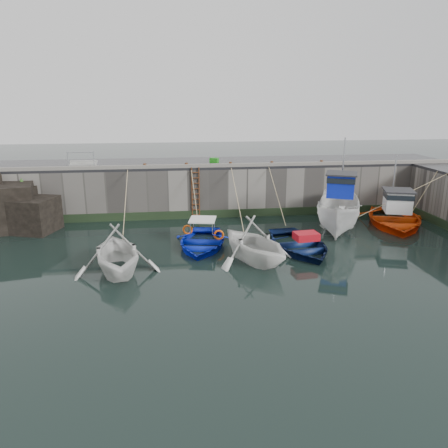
{
  "coord_description": "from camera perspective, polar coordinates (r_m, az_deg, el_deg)",
  "views": [
    {
      "loc": [
        -3.61,
        -16.25,
        7.15
      ],
      "look_at": [
        -0.96,
        4.33,
        1.2
      ],
      "focal_mm": 35.0,
      "sensor_mm": 36.0,
      "label": 1
    }
  ],
  "objects": [
    {
      "name": "boat_near_blue_rope",
      "position": [
        25.85,
        -3.61,
        -0.09
      ],
      "size": [
        0.04,
        3.9,
        3.1
      ],
      "primitive_type": null,
      "color": "tan",
      "rests_on": "ground"
    },
    {
      "name": "algae_back",
      "position": [
        27.34,
        0.5,
        1.38
      ],
      "size": [
        30.0,
        0.08,
        0.5
      ],
      "primitive_type": "cube",
      "color": "black",
      "rests_on": "ground"
    },
    {
      "name": "boat_near_navy",
      "position": [
        21.92,
        9.72,
        -3.28
      ],
      "size": [
        4.16,
        5.45,
        1.05
      ],
      "primitive_type": "imported",
      "rotation": [
        0.0,
        0.0,
        0.11
      ],
      "color": "#0A1842",
      "rests_on": "ground"
    },
    {
      "name": "kerb_back",
      "position": [
        26.92,
        0.46,
        7.69
      ],
      "size": [
        30.0,
        0.3,
        0.2
      ],
      "primitive_type": "cube",
      "color": "slate",
      "rests_on": "road_back"
    },
    {
      "name": "quay_back",
      "position": [
        29.52,
        -0.17,
        4.97
      ],
      "size": [
        30.0,
        5.0,
        3.0
      ],
      "primitive_type": "cube",
      "color": "slate",
      "rests_on": "ground"
    },
    {
      "name": "bollard_c",
      "position": [
        27.04,
        0.85,
        7.82
      ],
      "size": [
        0.18,
        0.18,
        0.28
      ],
      "primitive_type": "cylinder",
      "color": "#3F1E0F",
      "rests_on": "road_back"
    },
    {
      "name": "boat_near_blacktrim_rope",
      "position": [
        24.97,
        1.61,
        -0.65
      ],
      "size": [
        0.04,
        5.85,
        3.1
      ],
      "primitive_type": null,
      "color": "tan",
      "rests_on": "ground"
    },
    {
      "name": "bollard_a",
      "position": [
        26.81,
        -10.31,
        7.49
      ],
      "size": [
        0.18,
        0.18,
        0.28
      ],
      "primitive_type": "cylinder",
      "color": "#3F1E0F",
      "rests_on": "road_back"
    },
    {
      "name": "boat_near_white_rope",
      "position": [
        24.53,
        -12.42,
        -1.33
      ],
      "size": [
        0.04,
        6.35,
        3.1
      ],
      "primitive_type": null,
      "color": "tan",
      "rests_on": "ground"
    },
    {
      "name": "boat_far_white",
      "position": [
        25.31,
        14.81,
        1.47
      ],
      "size": [
        4.71,
        6.71,
        5.43
      ],
      "rotation": [
        0.0,
        0.0,
        -0.42
      ],
      "color": "silver",
      "rests_on": "ground"
    },
    {
      "name": "boat_near_white",
      "position": [
        19.46,
        -13.71,
        -6.04
      ],
      "size": [
        4.67,
        5.16,
        2.38
      ],
      "primitive_type": "imported",
      "rotation": [
        0.0,
        0.0,
        0.19
      ],
      "color": "silver",
      "rests_on": "ground"
    },
    {
      "name": "boat_near_navy_rope",
      "position": [
        26.04,
        6.88,
        -0.05
      ],
      "size": [
        0.04,
        4.77,
        3.1
      ],
      "primitive_type": null,
      "color": "tan",
      "rests_on": "ground"
    },
    {
      "name": "ladder",
      "position": [
        26.79,
        -3.73,
        4.0
      ],
      "size": [
        0.51,
        0.08,
        3.2
      ],
      "color": "#3F1E0F",
      "rests_on": "ground"
    },
    {
      "name": "railing",
      "position": [
        28.22,
        -17.91,
        7.52
      ],
      "size": [
        1.6,
        1.05,
        1.0
      ],
      "color": "#A5A8AD",
      "rests_on": "road_back"
    },
    {
      "name": "boat_near_blue",
      "position": [
        22.09,
        -2.92,
        -2.91
      ],
      "size": [
        4.23,
        5.29,
        0.98
      ],
      "primitive_type": "imported",
      "rotation": [
        0.0,
        0.0,
        -0.19
      ],
      "color": "#0D24CC",
      "rests_on": "ground"
    },
    {
      "name": "bollard_e",
      "position": [
        28.45,
        12.61,
        7.84
      ],
      "size": [
        0.18,
        0.18,
        0.28
      ],
      "primitive_type": "cylinder",
      "color": "#3F1E0F",
      "rests_on": "road_back"
    },
    {
      "name": "bollard_d",
      "position": [
        27.53,
        6.27,
        7.87
      ],
      "size": [
        0.18,
        0.18,
        0.28
      ],
      "primitive_type": "cylinder",
      "color": "#3F1E0F",
      "rests_on": "road_back"
    },
    {
      "name": "ground",
      "position": [
        18.11,
        4.81,
        -7.31
      ],
      "size": [
        120.0,
        120.0,
        0.0
      ],
      "primitive_type": "plane",
      "color": "black",
      "rests_on": "ground"
    },
    {
      "name": "bollard_b",
      "position": [
        26.8,
        -4.92,
        7.68
      ],
      "size": [
        0.18,
        0.18,
        0.28
      ],
      "primitive_type": "cylinder",
      "color": "#3F1E0F",
      "rests_on": "road_back"
    },
    {
      "name": "road_back",
      "position": [
        29.26,
        -0.17,
        8.01
      ],
      "size": [
        30.0,
        5.0,
        0.16
      ],
      "primitive_type": "cube",
      "color": "black",
      "rests_on": "quay_back"
    },
    {
      "name": "boat_near_blacktrim",
      "position": [
        20.19,
        3.87,
        -4.78
      ],
      "size": [
        5.42,
        5.73,
        2.38
      ],
      "primitive_type": "imported",
      "rotation": [
        0.0,
        0.0,
        0.43
      ],
      "color": "silver",
      "rests_on": "ground"
    },
    {
      "name": "fish_crate",
      "position": [
        28.73,
        -1.29,
        8.33
      ],
      "size": [
        0.64,
        0.56,
        0.31
      ],
      "primitive_type": "cube",
      "rotation": [
        0.0,
        0.0,
        -0.42
      ],
      "color": "#1D8418",
      "rests_on": "road_back"
    },
    {
      "name": "rock_outcrop",
      "position": [
        27.65,
        -26.81,
        1.96
      ],
      "size": [
        5.85,
        4.24,
        3.41
      ],
      "color": "black",
      "rests_on": "ground"
    },
    {
      "name": "boat_far_orange",
      "position": [
        27.56,
        21.3,
        0.74
      ],
      "size": [
        6.2,
        7.32,
        4.29
      ],
      "rotation": [
        0.0,
        0.0,
        -0.32
      ],
      "color": "#F0440C",
      "rests_on": "ground"
    }
  ]
}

